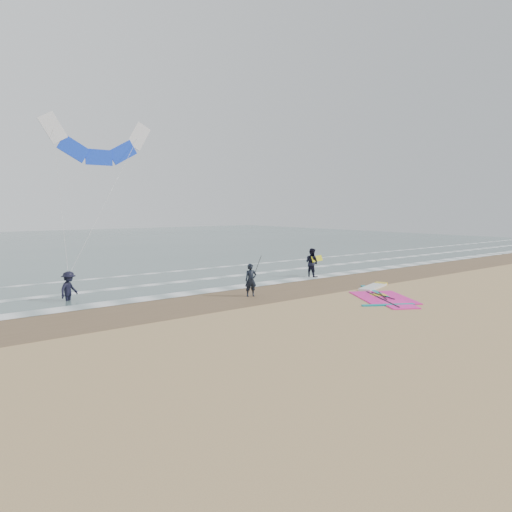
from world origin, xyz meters
TOP-DOWN VIEW (x-y plane):
  - ground at (0.00, 0.00)m, footprint 120.00×120.00m
  - sea_water at (0.00, 48.00)m, footprint 120.00×80.00m
  - wet_sand_band at (0.00, 6.00)m, footprint 120.00×5.00m
  - foam_waterline at (0.00, 10.44)m, footprint 120.00×9.15m
  - windsurf_rig at (4.35, 1.51)m, footprint 6.11×5.78m
  - person_standing at (-1.42, 5.53)m, footprint 0.74×0.61m
  - person_walking at (5.95, 8.47)m, footprint 0.88×1.06m
  - person_wading at (-9.39, 10.11)m, footprint 1.37×1.30m
  - held_pole at (-1.12, 5.53)m, footprint 0.17×0.86m
  - carried_kiteboard at (6.35, 8.37)m, footprint 1.30×0.51m
  - surf_kite at (-6.42, 13.72)m, footprint 6.56×3.71m

SIDE VIEW (x-z plane):
  - ground at x=0.00m, z-range 0.00..0.00m
  - wet_sand_band at x=0.00m, z-range 0.00..0.01m
  - sea_water at x=0.00m, z-range 0.00..0.02m
  - foam_waterline at x=0.00m, z-range 0.02..0.04m
  - windsurf_rig at x=4.35m, z-range -0.03..0.11m
  - person_standing at x=-1.42m, z-range 0.00..1.74m
  - person_wading at x=-9.39m, z-range 0.00..1.86m
  - person_walking at x=5.95m, z-range 0.00..1.96m
  - carried_kiteboard at x=6.35m, z-range 1.05..1.44m
  - held_pole at x=-1.12m, z-range 0.37..2.19m
  - surf_kite at x=-6.42m, z-range 3.98..12.69m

